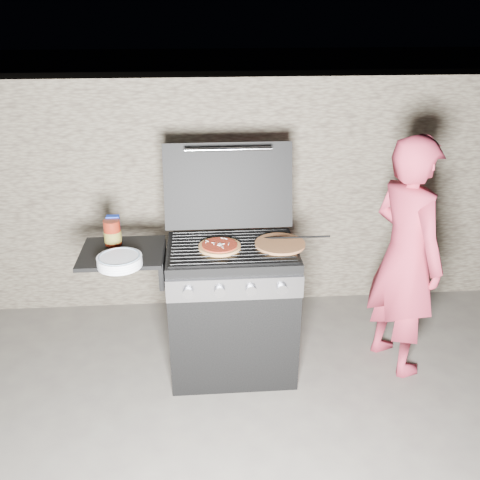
{
  "coord_description": "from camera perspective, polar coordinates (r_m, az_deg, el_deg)",
  "views": [
    {
      "loc": [
        -0.18,
        -2.97,
        2.31
      ],
      "look_at": [
        0.05,
        0.0,
        0.95
      ],
      "focal_mm": 40.0,
      "sensor_mm": 36.0,
      "label": 1
    }
  ],
  "objects": [
    {
      "name": "pizza_plain",
      "position": [
        3.31,
        4.29,
        -0.41
      ],
      "size": [
        0.41,
        0.41,
        0.02
      ],
      "primitive_type": "cylinder",
      "rotation": [
        0.0,
        0.0,
        0.43
      ],
      "color": "tan",
      "rests_on": "gas_grill"
    },
    {
      "name": "gas_grill",
      "position": [
        3.5,
        -4.94,
        -7.54
      ],
      "size": [
        1.34,
        0.79,
        0.91
      ],
      "primitive_type": null,
      "color": "black",
      "rests_on": "ground"
    },
    {
      "name": "stone_wall",
      "position": [
        4.26,
        -1.76,
        5.2
      ],
      "size": [
        8.0,
        0.35,
        1.8
      ],
      "primitive_type": "cube",
      "color": "#7D735D",
      "rests_on": "ground"
    },
    {
      "name": "pizza_topped",
      "position": [
        3.26,
        -2.18,
        -0.64
      ],
      "size": [
        0.28,
        0.28,
        0.03
      ],
      "primitive_type": null,
      "rotation": [
        0.0,
        0.0,
        0.1
      ],
      "color": "#BA7437",
      "rests_on": "gas_grill"
    },
    {
      "name": "ground",
      "position": [
        3.77,
        -0.78,
        -13.3
      ],
      "size": [
        50.0,
        50.0,
        0.0
      ],
      "primitive_type": "plane",
      "color": "#524C46"
    },
    {
      "name": "tongs",
      "position": [
        3.31,
        5.76,
        0.28
      ],
      "size": [
        0.42,
        0.19,
        0.09
      ],
      "primitive_type": "cylinder",
      "rotation": [
        0.0,
        1.4,
        -0.4
      ],
      "color": "black",
      "rests_on": "gas_grill"
    },
    {
      "name": "blue_carton",
      "position": [
        3.44,
        -13.31,
        1.23
      ],
      "size": [
        0.08,
        0.05,
        0.17
      ],
      "primitive_type": "cube",
      "rotation": [
        0.0,
        0.0,
        0.02
      ],
      "color": "#1634B5",
      "rests_on": "gas_grill"
    },
    {
      "name": "sauce_jar",
      "position": [
        3.39,
        -13.45,
        0.77
      ],
      "size": [
        0.13,
        0.13,
        0.16
      ],
      "primitive_type": "cylinder",
      "rotation": [
        0.0,
        0.0,
        0.39
      ],
      "color": "maroon",
      "rests_on": "gas_grill"
    },
    {
      "name": "person",
      "position": [
        3.57,
        17.23,
        -1.77
      ],
      "size": [
        0.56,
        0.68,
        1.59
      ],
      "primitive_type": "imported",
      "rotation": [
        0.0,
        0.0,
        1.93
      ],
      "color": "#B12F45",
      "rests_on": "ground"
    },
    {
      "name": "plate_stack",
      "position": [
        3.13,
        -12.72,
        -2.2
      ],
      "size": [
        0.28,
        0.28,
        0.06
      ],
      "primitive_type": "cylinder",
      "rotation": [
        0.0,
        0.0,
        0.08
      ],
      "color": "white",
      "rests_on": "gas_grill"
    }
  ]
}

